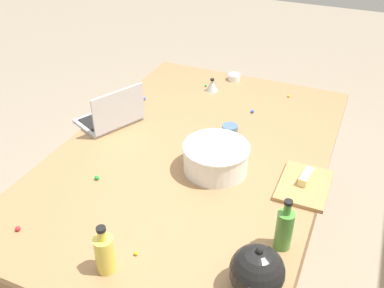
% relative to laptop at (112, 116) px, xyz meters
% --- Properties ---
extents(ground_plane, '(12.00, 12.00, 0.00)m').
position_rel_laptop_xyz_m(ground_plane, '(0.08, 0.49, -0.95)').
color(ground_plane, gray).
extents(island_counter, '(1.86, 1.23, 0.90)m').
position_rel_laptop_xyz_m(island_counter, '(0.08, 0.49, -0.50)').
color(island_counter, olive).
rests_on(island_counter, ground).
extents(laptop, '(0.37, 0.34, 0.22)m').
position_rel_laptop_xyz_m(laptop, '(0.00, 0.00, 0.00)').
color(laptop, '#B7B7BC').
rests_on(laptop, island_counter).
extents(mixing_bowl_large, '(0.30, 0.30, 0.13)m').
position_rel_laptop_xyz_m(mixing_bowl_large, '(0.16, 0.64, 0.02)').
color(mixing_bowl_large, white).
rests_on(mixing_bowl_large, island_counter).
extents(bottle_olive, '(0.06, 0.06, 0.21)m').
position_rel_laptop_xyz_m(bottle_olive, '(0.50, 1.03, 0.04)').
color(bottle_olive, '#4C8C38').
rests_on(bottle_olive, island_counter).
extents(bottle_oil, '(0.07, 0.07, 0.19)m').
position_rel_laptop_xyz_m(bottle_oil, '(0.84, 0.50, 0.03)').
color(bottle_oil, '#DBC64C').
rests_on(bottle_oil, island_counter).
extents(kettle, '(0.21, 0.18, 0.20)m').
position_rel_laptop_xyz_m(kettle, '(0.71, 0.99, 0.03)').
color(kettle, black).
rests_on(kettle, island_counter).
extents(cutting_board, '(0.28, 0.21, 0.02)m').
position_rel_laptop_xyz_m(cutting_board, '(0.13, 1.03, -0.04)').
color(cutting_board, '#AD7F4C').
rests_on(cutting_board, island_counter).
extents(butter_stick_left, '(0.11, 0.05, 0.04)m').
position_rel_laptop_xyz_m(butter_stick_left, '(0.10, 1.03, -0.01)').
color(butter_stick_left, '#F4E58C').
rests_on(butter_stick_left, cutting_board).
extents(ramekin_small, '(0.08, 0.08, 0.04)m').
position_rel_laptop_xyz_m(ramekin_small, '(-0.16, 0.60, -0.03)').
color(ramekin_small, slate).
rests_on(ramekin_small, island_counter).
extents(ramekin_medium, '(0.08, 0.08, 0.04)m').
position_rel_laptop_xyz_m(ramekin_medium, '(-0.77, 0.41, -0.03)').
color(ramekin_medium, white).
rests_on(ramekin_medium, island_counter).
extents(kitchen_timer, '(0.07, 0.07, 0.08)m').
position_rel_laptop_xyz_m(kitchen_timer, '(-0.57, 0.34, -0.01)').
color(kitchen_timer, '#B2B2B7').
rests_on(kitchen_timer, island_counter).
extents(candy_0, '(0.02, 0.02, 0.02)m').
position_rel_laptop_xyz_m(candy_0, '(0.82, 0.10, -0.04)').
color(candy_0, red).
rests_on(candy_0, island_counter).
extents(candy_1, '(0.02, 0.02, 0.02)m').
position_rel_laptop_xyz_m(candy_1, '(-0.30, 0.02, -0.04)').
color(candy_1, blue).
rests_on(candy_1, island_counter).
extents(candy_2, '(0.01, 0.01, 0.01)m').
position_rel_laptop_xyz_m(candy_2, '(0.74, 0.56, -0.04)').
color(candy_2, yellow).
rests_on(candy_2, island_counter).
extents(candy_3, '(0.02, 0.02, 0.02)m').
position_rel_laptop_xyz_m(candy_3, '(-0.67, 0.78, -0.04)').
color(candy_3, yellow).
rests_on(candy_3, island_counter).
extents(candy_5, '(0.02, 0.02, 0.02)m').
position_rel_laptop_xyz_m(candy_5, '(-0.40, 0.64, -0.04)').
color(candy_5, blue).
rests_on(candy_5, island_counter).
extents(candy_6, '(0.02, 0.02, 0.02)m').
position_rel_laptop_xyz_m(candy_6, '(0.44, 0.19, -0.04)').
color(candy_6, green).
rests_on(candy_6, island_counter).
extents(candy_7, '(0.01, 0.01, 0.01)m').
position_rel_laptop_xyz_m(candy_7, '(-0.61, 0.28, -0.04)').
color(candy_7, green).
rests_on(candy_7, island_counter).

